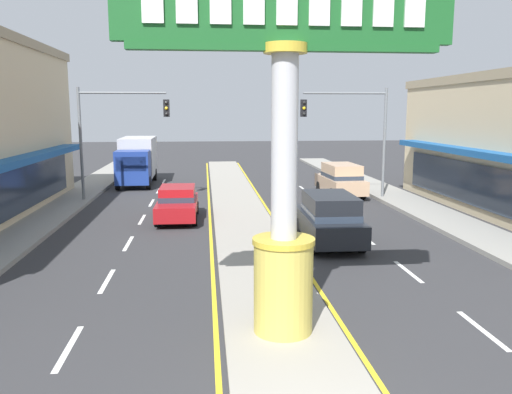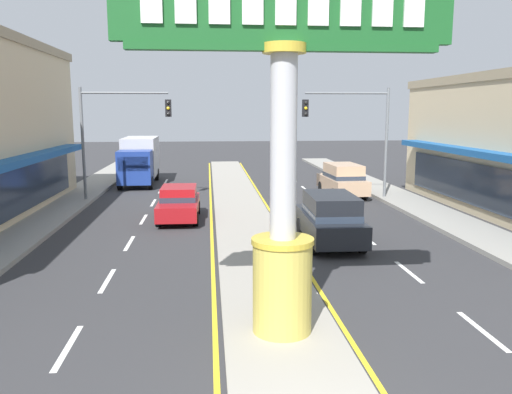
% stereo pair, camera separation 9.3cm
% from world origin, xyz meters
% --- Properties ---
extents(median_strip, '(2.59, 52.00, 0.14)m').
position_xyz_m(median_strip, '(0.00, 18.00, 0.07)').
color(median_strip, gray).
rests_on(median_strip, ground).
extents(sidewalk_left, '(2.48, 60.00, 0.18)m').
position_xyz_m(sidewalk_left, '(-9.14, 16.00, 0.09)').
color(sidewalk_left, gray).
rests_on(sidewalk_left, ground).
extents(sidewalk_right, '(2.48, 60.00, 0.18)m').
position_xyz_m(sidewalk_right, '(9.14, 16.00, 0.09)').
color(sidewalk_right, gray).
rests_on(sidewalk_right, ground).
extents(lane_markings, '(9.33, 52.00, 0.01)m').
position_xyz_m(lane_markings, '(0.00, 16.65, 0.00)').
color(lane_markings, silver).
rests_on(lane_markings, ground).
extents(district_sign, '(6.94, 1.36, 7.77)m').
position_xyz_m(district_sign, '(0.00, 4.92, 4.04)').
color(district_sign, gold).
rests_on(district_sign, median_strip).
extents(traffic_light_left_side, '(4.86, 0.46, 6.20)m').
position_xyz_m(traffic_light_left_side, '(-6.53, 22.88, 4.25)').
color(traffic_light_left_side, slate).
rests_on(traffic_light_left_side, ground).
extents(traffic_light_right_side, '(4.86, 0.46, 6.20)m').
position_xyz_m(traffic_light_right_side, '(6.53, 22.22, 4.25)').
color(traffic_light_right_side, slate).
rests_on(traffic_light_right_side, ground).
extents(box_truck_near_right_lane, '(2.32, 6.93, 3.12)m').
position_xyz_m(box_truck_near_right_lane, '(-6.27, 30.24, 1.69)').
color(box_truck_near_right_lane, navy).
rests_on(box_truck_near_right_lane, ground).
extents(suv_far_right_lane, '(2.13, 4.68, 1.90)m').
position_xyz_m(suv_far_right_lane, '(6.25, 23.68, 0.98)').
color(suv_far_right_lane, tan).
rests_on(suv_far_right_lane, ground).
extents(sedan_near_left_lane, '(1.88, 4.32, 1.53)m').
position_xyz_m(sedan_near_left_lane, '(-2.95, 17.81, 0.79)').
color(sedan_near_left_lane, maroon).
rests_on(sedan_near_left_lane, ground).
extents(suv_mid_left_lane, '(2.03, 4.63, 1.90)m').
position_xyz_m(suv_mid_left_lane, '(2.94, 12.85, 0.98)').
color(suv_mid_left_lane, black).
rests_on(suv_mid_left_lane, ground).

